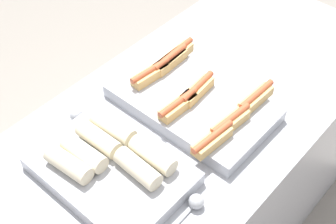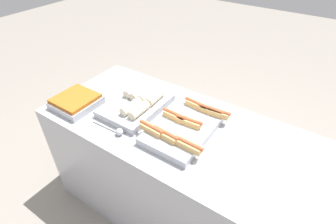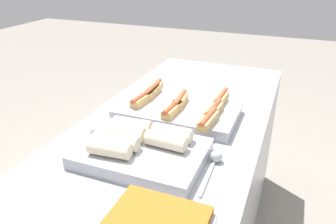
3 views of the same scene
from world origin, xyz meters
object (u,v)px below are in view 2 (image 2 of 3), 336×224
at_px(tray_hotdogs, 186,125).
at_px(tray_wraps, 137,103).
at_px(serving_spoon_far, 166,92).
at_px(tray_side_front, 76,102).
at_px(serving_spoon_near, 117,131).

xyz_separation_m(tray_hotdogs, tray_wraps, (-0.38, 0.01, 0.00)).
height_order(tray_wraps, serving_spoon_far, tray_wraps).
bearing_deg(tray_side_front, tray_wraps, 30.24).
height_order(tray_hotdogs, serving_spoon_far, tray_hotdogs).
bearing_deg(tray_hotdogs, serving_spoon_far, 141.18).
bearing_deg(serving_spoon_near, tray_wraps, 102.62).
distance_m(tray_hotdogs, tray_side_front, 0.77).
xyz_separation_m(tray_wraps, tray_side_front, (-0.36, -0.21, -0.00)).
xyz_separation_m(tray_side_front, serving_spoon_far, (0.42, 0.47, -0.02)).
bearing_deg(serving_spoon_far, tray_side_front, -132.27).
xyz_separation_m(tray_hotdogs, serving_spoon_near, (-0.32, -0.26, -0.02)).
bearing_deg(tray_hotdogs, tray_side_front, -164.67).
height_order(tray_side_front, serving_spoon_far, tray_side_front).
relative_size(tray_hotdogs, tray_wraps, 1.19).
bearing_deg(serving_spoon_near, serving_spoon_far, 90.14).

